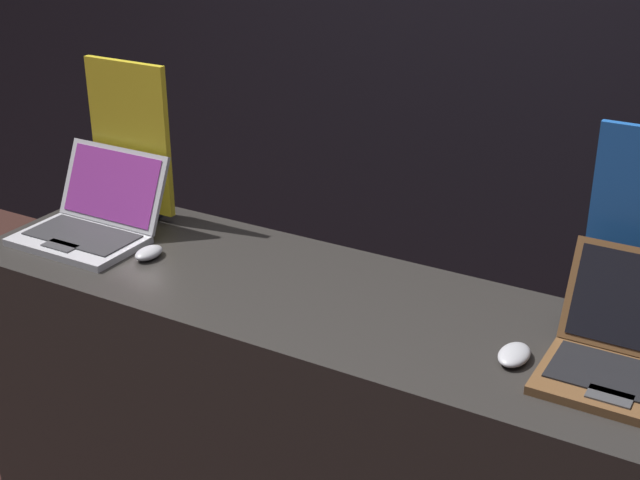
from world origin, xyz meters
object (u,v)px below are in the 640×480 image
Objects in this scene: laptop_front at (92,219)px; mouse_front at (149,253)px; promo_stand_front at (131,144)px; laptop_back at (627,352)px; mouse_back at (514,355)px.

laptop_front reaches higher than mouse_front.
mouse_front is 0.20× the size of promo_stand_front.
laptop_back is (1.48, -0.17, -0.17)m from promo_stand_front.
promo_stand_front is at bearing 90.00° from laptop_front.
mouse_back is (-0.22, -0.06, -0.04)m from laptop_back.
mouse_front is 1.25m from laptop_back.
laptop_back is at bearing 0.66° from laptop_front.
mouse_front is at bearing 179.37° from mouse_back.
promo_stand_front is (-0.00, 0.19, 0.17)m from laptop_front.
promo_stand_front is at bearing 173.44° from laptop_back.
promo_stand_front reaches higher than mouse_back.
laptop_front is at bearing 177.97° from mouse_back.
mouse_back is at bearing -0.63° from mouse_front.
laptop_front is at bearing 171.74° from mouse_front.
mouse_back is at bearing -2.03° from laptop_front.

